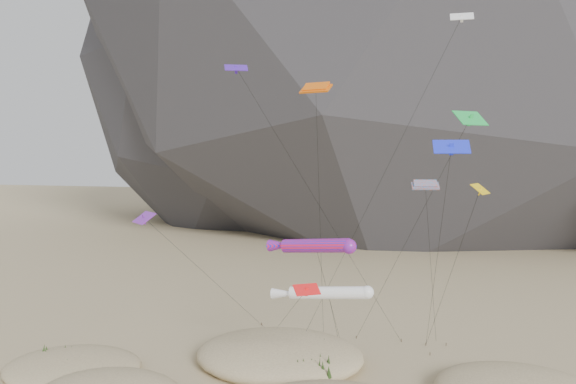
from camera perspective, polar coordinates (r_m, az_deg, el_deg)
name	(u,v)px	position (r m, az deg, el deg)	size (l,w,h in m)	color
kite_stakes	(359,340)	(58.57, 7.22, -14.73)	(19.60, 6.80, 0.30)	#3F2D1E
rainbow_tube_kite	(313,246)	(46.09, 2.51, -5.48)	(8.13, 10.41, 12.26)	#F61942
white_tube_kite	(324,293)	(41.14, 3.65, -10.20)	(7.55, 15.85, 9.58)	white
orange_parafoil	(316,91)	(47.23, 2.85, 10.19)	(2.80, 10.99, 24.78)	#DF5A0B
multi_parafoil	(426,188)	(43.33, 13.80, 0.38)	(2.12, 14.91, 16.92)	#E54418
delta_kites	(361,160)	(42.28, 7.40, 3.26)	(28.17, 21.78, 30.18)	yellow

